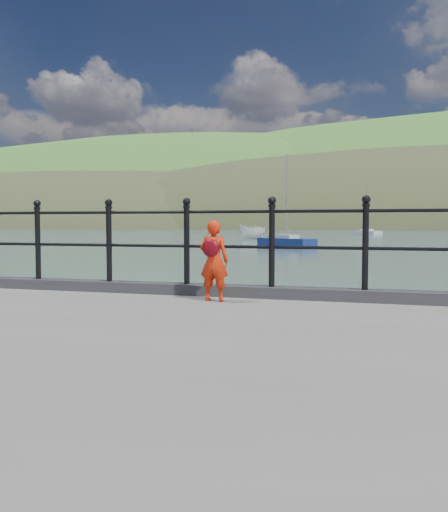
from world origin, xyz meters
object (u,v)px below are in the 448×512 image
(sailboat_port, at_px, (286,242))
(sailboat_deep, at_px, (366,233))
(launch_white, at_px, (252,232))
(railing, at_px, (228,236))
(child, at_px, (214,260))

(sailboat_port, bearing_deg, sailboat_deep, 119.77)
(launch_white, bearing_deg, railing, -48.03)
(launch_white, distance_m, sailboat_deep, 35.43)
(child, xyz_separation_m, launch_white, (-13.70, 58.75, -0.63))
(railing, bearing_deg, launch_white, 103.28)
(railing, height_order, sailboat_port, sailboat_port)
(sailboat_deep, relative_size, sailboat_port, 1.15)
(child, distance_m, launch_white, 60.33)
(child, relative_size, sailboat_deep, 0.11)
(railing, xyz_separation_m, child, (-0.05, -0.51, -0.30))
(launch_white, bearing_deg, sailboat_deep, 97.70)
(launch_white, distance_m, sailboat_port, 20.50)
(railing, distance_m, sailboat_deep, 91.34)
(child, distance_m, sailboat_deep, 91.84)
(child, height_order, sailboat_deep, sailboat_deep)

